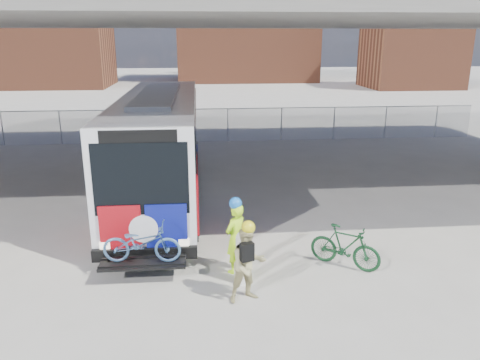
{
  "coord_description": "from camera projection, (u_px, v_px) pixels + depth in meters",
  "views": [
    {
      "loc": [
        -0.62,
        -13.55,
        5.5
      ],
      "look_at": [
        0.53,
        -0.75,
        1.6
      ],
      "focal_mm": 35.0,
      "sensor_mm": 36.0,
      "label": 1
    }
  ],
  "objects": [
    {
      "name": "ground",
      "position": [
        221.0,
        222.0,
        14.57
      ],
      "size": [
        160.0,
        160.0,
        0.0
      ],
      "primitive_type": "plane",
      "color": "#9E9991",
      "rests_on": "ground"
    },
    {
      "name": "bus",
      "position": [
        160.0,
        137.0,
        16.75
      ],
      "size": [
        2.67,
        12.95,
        3.69
      ],
      "color": "silver",
      "rests_on": "ground"
    },
    {
      "name": "overpass",
      "position": [
        213.0,
        7.0,
        16.48
      ],
      "size": [
        40.0,
        16.0,
        7.95
      ],
      "color": "#605E59",
      "rests_on": "ground"
    },
    {
      "name": "chainlink_fence",
      "position": [
        210.0,
        116.0,
        25.59
      ],
      "size": [
        30.0,
        0.06,
        30.0
      ],
      "color": "gray",
      "rests_on": "ground"
    },
    {
      "name": "brick_buildings",
      "position": [
        211.0,
        39.0,
        59.06
      ],
      "size": [
        54.0,
        22.0,
        12.0
      ],
      "color": "brown",
      "rests_on": "ground"
    },
    {
      "name": "bollard",
      "position": [
        243.0,
        255.0,
        10.81
      ],
      "size": [
        0.34,
        0.34,
        1.29
      ],
      "color": "white",
      "rests_on": "ground"
    },
    {
      "name": "cyclist_hivis",
      "position": [
        236.0,
        236.0,
        11.27
      ],
      "size": [
        0.75,
        0.74,
        1.92
      ],
      "rotation": [
        0.0,
        0.0,
        3.89
      ],
      "color": "#BCFF1A",
      "rests_on": "ground"
    },
    {
      "name": "cyclist_tan",
      "position": [
        248.0,
        264.0,
        10.01
      ],
      "size": [
        0.98,
        0.86,
        1.86
      ],
      "rotation": [
        0.0,
        0.0,
        0.31
      ],
      "color": "tan",
      "rests_on": "ground"
    },
    {
      "name": "bike_parked",
      "position": [
        345.0,
        247.0,
        11.61
      ],
      "size": [
        1.76,
        1.47,
        1.09
      ],
      "primitive_type": "imported",
      "rotation": [
        0.0,
        0.0,
        0.94
      ],
      "color": "#133B1E",
      "rests_on": "ground"
    }
  ]
}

